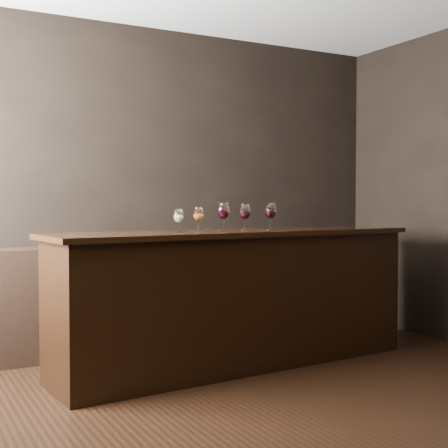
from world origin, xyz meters
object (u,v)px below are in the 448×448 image
glass_amber (198,215)px  glass_red_c (271,211)px  bar_counter (238,301)px  back_bar_shelf (69,302)px  glass_red_b (245,212)px  glass_white (179,216)px  glass_red_a (223,211)px

glass_amber → glass_red_c: (0.60, -0.05, 0.03)m
bar_counter → glass_amber: 0.73m
back_bar_shelf → glass_red_b: (1.15, -0.86, 0.73)m
back_bar_shelf → glass_red_c: 1.78m
glass_white → bar_counter: bearing=1.0°
bar_counter → glass_white: (-0.50, -0.01, 0.65)m
back_bar_shelf → glass_red_b: glass_red_b is taller
glass_red_a → glass_red_c: (0.40, -0.02, -0.00)m
back_bar_shelf → glass_amber: bearing=-49.7°
glass_red_a → glass_white: bearing=-180.0°
back_bar_shelf → glass_red_c: bearing=-34.7°
bar_counter → back_bar_shelf: (-1.06, 0.90, -0.06)m
glass_red_b → glass_red_c: bearing=-18.8°
glass_amber → glass_red_a: (0.19, -0.03, 0.03)m
bar_counter → back_bar_shelf: bar_counter is taller
glass_white → glass_red_b: size_ratio=0.84×
glass_red_a → glass_red_b: bearing=12.1°
back_bar_shelf → glass_red_a: 1.49m
bar_counter → glass_red_b: bearing=19.2°
bar_counter → glass_red_b: glass_red_b is taller
glass_white → glass_red_a: bearing=0.0°
glass_amber → glass_red_c: 0.60m
back_bar_shelf → glass_white: 1.28m
glass_red_a → glass_red_b: glass_red_a is taller
glass_red_a → glass_amber: bearing=170.4°
bar_counter → glass_red_a: bearing=178.9°
bar_counter → glass_red_c: glass_red_c is taller
bar_counter → glass_amber: bearing=170.9°
bar_counter → glass_amber: glass_amber is taller
bar_counter → glass_red_a: 0.69m
back_bar_shelf → glass_red_a: bearing=-44.1°
glass_red_b → glass_red_c: glass_red_c is taller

